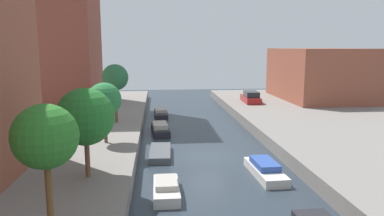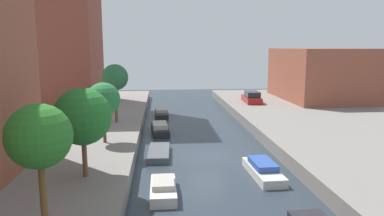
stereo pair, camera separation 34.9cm
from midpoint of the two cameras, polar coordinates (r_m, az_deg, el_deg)
The scene contains 12 objects.
ground_plane at distance 26.64m, azimuth 2.01°, elevation -7.61°, with size 84.00×84.00×0.00m, color #28333D.
low_block_right at distance 51.20m, azimuth 19.21°, elevation 5.11°, with size 10.00×14.28×6.68m, color brown.
street_tree_0 at distance 13.18m, azimuth -22.82°, elevation -4.32°, with size 2.23×2.23×5.03m.
street_tree_1 at distance 19.77m, azimuth -16.94°, elevation -1.35°, with size 3.04×3.04×4.80m.
street_tree_2 at distance 26.64m, azimuth -14.00°, elevation 1.28°, with size 2.43×2.43×4.39m.
street_tree_3 at distance 33.61m, azimuth -12.31°, elevation 4.66°, with size 2.39×2.39×5.36m.
parked_car at distance 46.04m, azimuth 9.03°, elevation 1.63°, with size 2.02×4.83×1.42m.
moored_boat_left_2 at distance 19.95m, azimuth -4.59°, elevation -12.57°, with size 1.37×3.51×0.85m.
moored_boat_left_3 at distance 26.71m, azimuth -5.42°, elevation -7.06°, with size 1.68×4.26×0.48m.
moored_boat_left_4 at distance 33.64m, azimuth -5.33°, elevation -3.27°, with size 1.80×4.55×0.99m.
moored_boat_left_5 at distance 41.79m, azimuth -5.17°, elevation -0.80°, with size 1.57×4.38×0.88m.
moored_boat_right_2 at distance 23.14m, azimuth 11.03°, elevation -9.49°, with size 1.64×4.57×0.92m.
Camera 1 is at (-3.57, -25.21, 7.88)m, focal length 33.84 mm.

